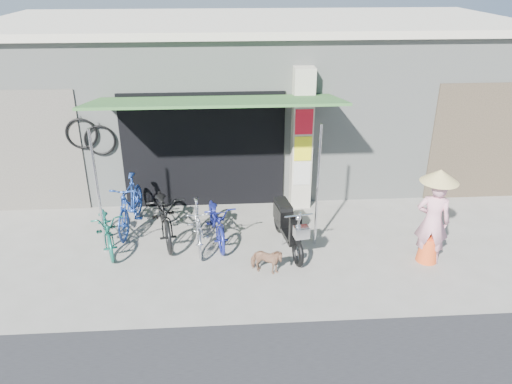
{
  "coord_description": "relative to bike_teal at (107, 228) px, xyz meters",
  "views": [
    {
      "loc": [
        -0.75,
        -7.35,
        4.88
      ],
      "look_at": [
        -0.2,
        1.0,
        1.0
      ],
      "focal_mm": 35.0,
      "sensor_mm": 36.0,
      "label": 1
    }
  ],
  "objects": [
    {
      "name": "shop_pillar",
      "position": [
        3.82,
        1.56,
        1.09
      ],
      "size": [
        0.42,
        0.44,
        3.0
      ],
      "color": "beige",
      "rests_on": "ground"
    },
    {
      "name": "awning",
      "position": [
        2.06,
        0.74,
        2.1
      ],
      "size": [
        4.6,
        1.88,
        2.72
      ],
      "color": "#2F5C29",
      "rests_on": "ground"
    },
    {
      "name": "moped",
      "position": [
        3.33,
        -0.19,
        0.04
      ],
      "size": [
        0.57,
        1.74,
        0.99
      ],
      "rotation": [
        0.0,
        0.0,
        0.17
      ],
      "color": "black",
      "rests_on": "ground"
    },
    {
      "name": "bike_teal",
      "position": [
        0.0,
        0.0,
        0.0
      ],
      "size": [
        1.0,
        1.66,
        0.82
      ],
      "primitive_type": "imported",
      "rotation": [
        0.0,
        0.0,
        0.31
      ],
      "color": "#15614F",
      "rests_on": "ground"
    },
    {
      "name": "bike_black",
      "position": [
        1.03,
        0.34,
        0.1
      ],
      "size": [
        1.06,
        2.04,
        1.02
      ],
      "primitive_type": "imported",
      "rotation": [
        0.0,
        0.0,
        0.21
      ],
      "color": "black",
      "rests_on": "ground"
    },
    {
      "name": "neighbour_left",
      "position": [
        -2.03,
        1.71,
        0.89
      ],
      "size": [
        2.6,
        0.06,
        2.6
      ],
      "primitive_type": "cube",
      "color": "#6B665B",
      "rests_on": "ground"
    },
    {
      "name": "bike_navy",
      "position": [
        2.02,
        0.16,
        0.01
      ],
      "size": [
        0.83,
        1.7,
        0.85
      ],
      "primitive_type": "imported",
      "rotation": [
        0.0,
        0.0,
        0.17
      ],
      "color": "navy",
      "rests_on": "ground"
    },
    {
      "name": "bike_silver",
      "position": [
        1.67,
        -0.07,
        0.03
      ],
      "size": [
        0.55,
        1.5,
        0.88
      ],
      "primitive_type": "imported",
      "rotation": [
        0.0,
        0.0,
        0.09
      ],
      "color": "silver",
      "rests_on": "ground"
    },
    {
      "name": "bike_blue",
      "position": [
        0.32,
        0.74,
        0.12
      ],
      "size": [
        0.66,
        1.8,
        1.06
      ],
      "primitive_type": "imported",
      "rotation": [
        0.0,
        0.0,
        -0.09
      ],
      "color": "#204195",
      "rests_on": "ground"
    },
    {
      "name": "street_dog",
      "position": [
        2.86,
        -1.06,
        -0.16
      ],
      "size": [
        0.64,
        0.45,
        0.5
      ],
      "primitive_type": "imported",
      "rotation": [
        0.0,
        0.0,
        1.24
      ],
      "color": "tan",
      "rests_on": "ground"
    },
    {
      "name": "neighbour_right",
      "position": [
        7.97,
        1.71,
        0.89
      ],
      "size": [
        2.6,
        0.06,
        2.6
      ],
      "primitive_type": "cube",
      "color": "brown",
      "rests_on": "ground"
    },
    {
      "name": "nun",
      "position": [
        5.77,
        -0.84,
        0.46
      ],
      "size": [
        0.67,
        0.64,
        1.76
      ],
      "rotation": [
        0.0,
        0.0,
        2.79
      ],
      "color": "pink",
      "rests_on": "ground"
    },
    {
      "name": "ground",
      "position": [
        2.97,
        -0.88,
        -0.41
      ],
      "size": [
        80.0,
        80.0,
        0.0
      ],
      "primitive_type": "plane",
      "color": "gray",
      "rests_on": "ground"
    },
    {
      "name": "bicycle_shop",
      "position": [
        2.96,
        4.21,
        1.42
      ],
      "size": [
        12.3,
        5.3,
        3.66
      ],
      "color": "#949992",
      "rests_on": "ground"
    }
  ]
}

